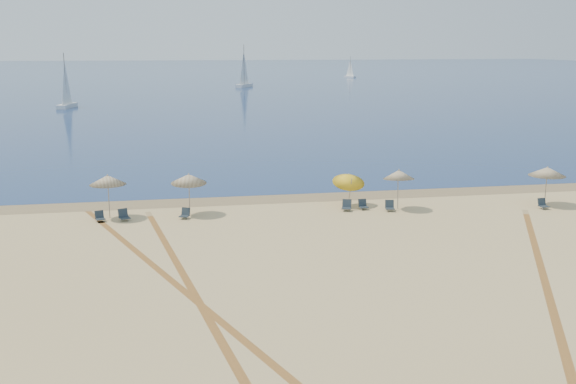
# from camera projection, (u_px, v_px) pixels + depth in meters

# --- Properties ---
(ground) EXTENTS (160.00, 160.00, 0.00)m
(ground) POSITION_uv_depth(u_px,v_px,m) (397.00, 362.00, 21.61)
(ground) COLOR tan
(ground) RESTS_ON ground
(ocean) EXTENTS (500.00, 500.00, 0.00)m
(ocean) POSITION_uv_depth(u_px,v_px,m) (187.00, 73.00, 237.83)
(ocean) COLOR #0C2151
(ocean) RESTS_ON ground
(wet_sand) EXTENTS (500.00, 500.00, 0.00)m
(wet_sand) POSITION_uv_depth(u_px,v_px,m) (277.00, 198.00, 44.68)
(wet_sand) COLOR olive
(wet_sand) RESTS_ON ground
(umbrella_1) EXTENTS (2.15, 2.15, 2.63)m
(umbrella_1) POSITION_uv_depth(u_px,v_px,m) (108.00, 180.00, 39.15)
(umbrella_1) COLOR gray
(umbrella_1) RESTS_ON ground
(umbrella_2) EXTENTS (2.14, 2.18, 2.57)m
(umbrella_2) POSITION_uv_depth(u_px,v_px,m) (189.00, 179.00, 39.96)
(umbrella_2) COLOR gray
(umbrella_2) RESTS_ON ground
(umbrella_3) EXTENTS (2.05, 2.11, 2.40)m
(umbrella_3) POSITION_uv_depth(u_px,v_px,m) (349.00, 179.00, 42.20)
(umbrella_3) COLOR gray
(umbrella_3) RESTS_ON ground
(umbrella_4) EXTENTS (1.93, 1.97, 2.54)m
(umbrella_4) POSITION_uv_depth(u_px,v_px,m) (399.00, 174.00, 41.32)
(umbrella_4) COLOR gray
(umbrella_4) RESTS_ON ground
(umbrella_5) EXTENTS (2.31, 2.31, 2.53)m
(umbrella_5) POSITION_uv_depth(u_px,v_px,m) (547.00, 171.00, 42.36)
(umbrella_5) COLOR gray
(umbrella_5) RESTS_ON ground
(chair_1) EXTENTS (0.67, 0.72, 0.61)m
(chair_1) POSITION_uv_depth(u_px,v_px,m) (100.00, 217.00, 38.79)
(chair_1) COLOR #1C242D
(chair_1) RESTS_ON ground
(chair_2) EXTENTS (0.76, 0.82, 0.68)m
(chair_2) POSITION_uv_depth(u_px,v_px,m) (124.00, 215.00, 38.98)
(chair_2) COLOR #1C242D
(chair_2) RESTS_ON ground
(chair_3) EXTENTS (0.72, 0.76, 0.62)m
(chair_3) POSITION_uv_depth(u_px,v_px,m) (185.00, 214.00, 39.45)
(chair_3) COLOR #1C242D
(chair_3) RESTS_ON ground
(chair_4) EXTENTS (0.75, 0.81, 0.68)m
(chair_4) POSITION_uv_depth(u_px,v_px,m) (347.00, 206.00, 41.31)
(chair_4) COLOR #1C242D
(chair_4) RESTS_ON ground
(chair_5) EXTENTS (0.55, 0.64, 0.62)m
(chair_5) POSITION_uv_depth(u_px,v_px,m) (363.00, 205.00, 41.66)
(chair_5) COLOR #1C242D
(chair_5) RESTS_ON ground
(chair_6) EXTENTS (0.65, 0.73, 0.65)m
(chair_6) POSITION_uv_depth(u_px,v_px,m) (390.00, 206.00, 41.25)
(chair_6) COLOR #1C242D
(chair_6) RESTS_ON ground
(chair_7) EXTENTS (0.58, 0.66, 0.64)m
(chair_7) POSITION_uv_depth(u_px,v_px,m) (543.00, 204.00, 41.81)
(chair_7) COLOR #1C242D
(chair_7) RESTS_ON ground
(sailboat_0) EXTENTS (4.87, 6.68, 10.03)m
(sailboat_0) POSITION_uv_depth(u_px,v_px,m) (244.00, 74.00, 160.35)
(sailboat_0) COLOR white
(sailboat_0) RESTS_ON ocean
(sailboat_1) EXTENTS (2.87, 4.37, 6.43)m
(sailboat_1) POSITION_uv_depth(u_px,v_px,m) (350.00, 71.00, 207.48)
(sailboat_1) COLOR white
(sailboat_1) RESTS_ON ocean
(sailboat_2) EXTENTS (2.68, 6.08, 8.78)m
(sailboat_2) POSITION_uv_depth(u_px,v_px,m) (66.00, 91.00, 107.73)
(sailboat_2) COLOR white
(sailboat_2) RESTS_ON ocean
(tire_tracks) EXTENTS (53.58, 44.41, 0.00)m
(tire_tracks) POSITION_uv_depth(u_px,v_px,m) (291.00, 281.00, 28.98)
(tire_tracks) COLOR tan
(tire_tracks) RESTS_ON ground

